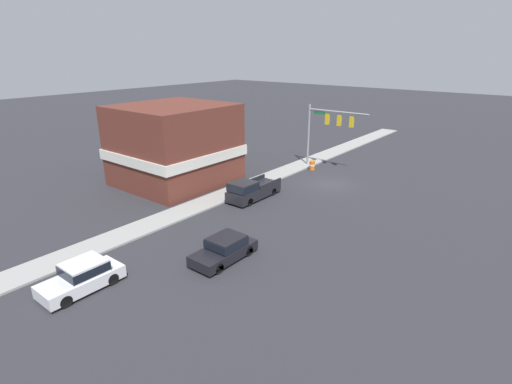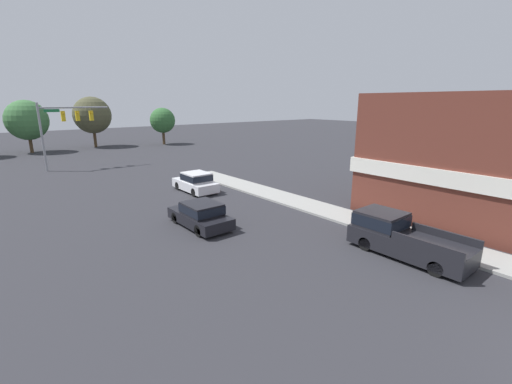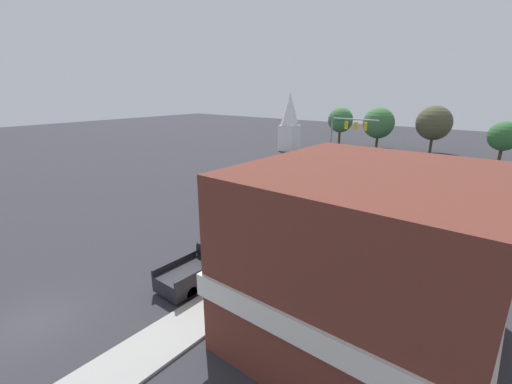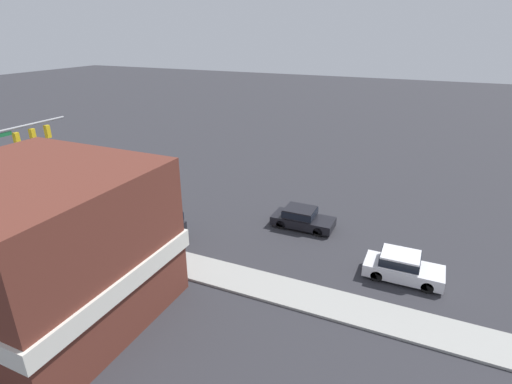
{
  "view_description": "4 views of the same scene",
  "coord_description": "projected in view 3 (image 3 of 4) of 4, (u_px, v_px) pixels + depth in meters",
  "views": [
    {
      "loc": [
        -17.11,
        32.81,
        12.21
      ],
      "look_at": [
        -0.31,
        11.77,
        2.57
      ],
      "focal_mm": 28.0,
      "sensor_mm": 36.0,
      "label": 1
    },
    {
      "loc": [
        -11.27,
        0.7,
        6.91
      ],
      "look_at": [
        -0.48,
        13.86,
        2.43
      ],
      "focal_mm": 24.0,
      "sensor_mm": 36.0,
      "label": 2
    },
    {
      "loc": [
        16.33,
        -3.98,
        10.32
      ],
      "look_at": [
        -0.77,
        17.38,
        2.05
      ],
      "focal_mm": 24.0,
      "sensor_mm": 36.0,
      "label": 3
    },
    {
      "loc": [
        22.6,
        24.5,
        13.17
      ],
      "look_at": [
        -0.84,
        13.92,
        2.63
      ],
      "focal_mm": 28.0,
      "sensor_mm": 36.0,
      "label": 4
    }
  ],
  "objects": [
    {
      "name": "church_steeple",
      "position": [
        290.0,
        121.0,
        58.22
      ],
      "size": [
        3.08,
        3.08,
        9.76
      ],
      "color": "white",
      "rests_on": "ground"
    },
    {
      "name": "ground_plane",
      "position": [
        33.0,
        323.0,
        15.72
      ],
      "size": [
        200.0,
        200.0,
        0.0
      ],
      "primitive_type": "plane",
      "color": "#2D2D33"
    },
    {
      "name": "backdrop_tree_center",
      "position": [
        434.0,
        123.0,
        56.28
      ],
      "size": [
        5.62,
        5.62,
        7.75
      ],
      "color": "#4C3823",
      "rests_on": "ground"
    },
    {
      "name": "corner_brick_building",
      "position": [
        367.0,
        259.0,
        13.98
      ],
      "size": [
        9.53,
        9.99,
        7.43
      ],
      "color": "brown",
      "rests_on": "ground"
    },
    {
      "name": "backdrop_tree_right_mid",
      "position": [
        504.0,
        136.0,
        47.91
      ],
      "size": [
        4.1,
        4.1,
        6.02
      ],
      "color": "#4C3823",
      "rests_on": "ground"
    },
    {
      "name": "backdrop_tree_left_far",
      "position": [
        340.0,
        120.0,
        64.72
      ],
      "size": [
        4.66,
        4.66,
        7.01
      ],
      "color": "#4C3823",
      "rests_on": "ground"
    },
    {
      "name": "pickup_truck_parked",
      "position": [
        209.0,
        262.0,
        19.45
      ],
      "size": [
        1.95,
        5.32,
        1.82
      ],
      "color": "black",
      "rests_on": "ground"
    },
    {
      "name": "backdrop_tree_left_mid",
      "position": [
        379.0,
        123.0,
        60.91
      ],
      "size": [
        5.46,
        5.46,
        7.23
      ],
      "color": "#4C3823",
      "rests_on": "ground"
    },
    {
      "name": "car_lead",
      "position": [
        242.0,
        205.0,
        29.38
      ],
      "size": [
        1.92,
        4.35,
        1.44
      ],
      "color": "black",
      "rests_on": "ground"
    },
    {
      "name": "far_signal_assembly",
      "position": [
        347.0,
        129.0,
        47.24
      ],
      "size": [
        6.73,
        0.49,
        6.87
      ],
      "color": "gray",
      "rests_on": "ground"
    },
    {
      "name": "car_oncoming",
      "position": [
        321.0,
        193.0,
        32.46
      ],
      "size": [
        1.89,
        4.27,
        1.57
      ],
      "rotation": [
        0.0,
        0.0,
        3.14
      ],
      "color": "black",
      "rests_on": "ground"
    }
  ]
}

